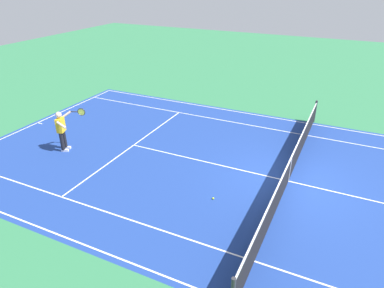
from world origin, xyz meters
TOP-DOWN VIEW (x-y plane):
  - ground_plane at (0.00, 0.00)m, footprint 60.00×60.00m
  - court_slab at (0.00, 0.00)m, footprint 24.20×11.40m
  - court_line_markings at (0.00, 0.00)m, footprint 23.85×11.05m
  - tennis_net at (0.00, 0.00)m, footprint 0.10×11.70m
  - tennis_player_near at (8.65, 1.54)m, footprint 0.93×0.92m
  - tennis_ball at (1.94, 2.11)m, footprint 0.07×0.07m

SIDE VIEW (x-z plane):
  - ground_plane at x=0.00m, z-range 0.00..0.00m
  - court_slab at x=0.00m, z-range 0.00..0.00m
  - court_line_markings at x=0.00m, z-range 0.00..0.01m
  - tennis_ball at x=1.94m, z-range 0.00..0.07m
  - tennis_net at x=0.00m, z-range -0.05..1.03m
  - tennis_player_near at x=8.65m, z-range 0.08..1.78m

